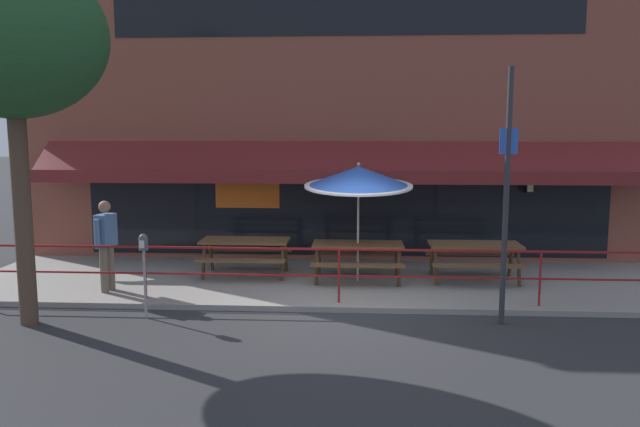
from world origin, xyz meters
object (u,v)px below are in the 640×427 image
object	(u,v)px
street_tree_curbside	(14,27)
pedestrian_walking	(106,241)
patio_umbrella_centre	(358,177)
parking_meter_near	(144,250)
picnic_table_right	(474,251)
street_sign_pole	(506,195)
picnic_table_left	(245,247)
picnic_table_centre	(358,251)

from	to	relation	value
street_tree_curbside	pedestrian_walking	bearing A→B (deg)	73.53
patio_umbrella_centre	parking_meter_near	size ratio (longest dim) A/B	1.68
picnic_table_right	street_sign_pole	world-z (taller)	street_sign_pole
picnic_table_right	street_tree_curbside	size ratio (longest dim) A/B	0.29
picnic_table_left	patio_umbrella_centre	world-z (taller)	patio_umbrella_centre
picnic_table_left	picnic_table_right	world-z (taller)	same
patio_umbrella_centre	street_sign_pole	world-z (taller)	street_sign_pole
picnic_table_right	pedestrian_walking	bearing A→B (deg)	-170.16
picnic_table_left	picnic_table_centre	distance (m)	2.34
patio_umbrella_centre	street_sign_pole	size ratio (longest dim) A/B	0.58
parking_meter_near	picnic_table_centre	bearing A→B (deg)	34.40
picnic_table_centre	picnic_table_left	bearing A→B (deg)	172.90
picnic_table_centre	street_sign_pole	xyz separation A→B (m)	(2.32, -2.38, 1.39)
picnic_table_left	street_tree_curbside	world-z (taller)	street_tree_curbside
picnic_table_left	parking_meter_near	bearing A→B (deg)	-113.85
picnic_table_left	patio_umbrella_centre	distance (m)	2.77
street_sign_pole	picnic_table_right	bearing A→B (deg)	89.91
picnic_table_centre	parking_meter_near	bearing A→B (deg)	-145.60
picnic_table_centre	street_tree_curbside	world-z (taller)	street_tree_curbside
patio_umbrella_centre	pedestrian_walking	distance (m)	4.95
street_tree_curbside	picnic_table_centre	bearing A→B (deg)	28.94
patio_umbrella_centre	street_tree_curbside	distance (m)	6.45
picnic_table_right	pedestrian_walking	world-z (taller)	pedestrian_walking
pedestrian_walking	street_tree_curbside	size ratio (longest dim) A/B	0.28
picnic_table_left	pedestrian_walking	world-z (taller)	pedestrian_walking
picnic_table_left	street_tree_curbside	bearing A→B (deg)	-132.32
pedestrian_walking	street_tree_curbside	xyz separation A→B (m)	(-0.53, -1.78, 3.59)
patio_umbrella_centre	pedestrian_walking	bearing A→B (deg)	-166.56
street_sign_pole	parking_meter_near	bearing A→B (deg)	-179.70
picnic_table_left	picnic_table_centre	world-z (taller)	same
picnic_table_left	patio_umbrella_centre	size ratio (longest dim) A/B	0.76
patio_umbrella_centre	pedestrian_walking	world-z (taller)	patio_umbrella_centre
picnic_table_left	picnic_table_centre	size ratio (longest dim) A/B	1.00
patio_umbrella_centre	parking_meter_near	world-z (taller)	patio_umbrella_centre
street_sign_pole	picnic_table_centre	bearing A→B (deg)	134.30
picnic_table_left	street_sign_pole	xyz separation A→B (m)	(4.64, -2.67, 1.39)
street_sign_pole	patio_umbrella_centre	bearing A→B (deg)	134.12
picnic_table_left	picnic_table_right	size ratio (longest dim) A/B	1.00
picnic_table_right	parking_meter_near	xyz separation A→B (m)	(-5.84, -2.52, 0.44)
patio_umbrella_centre	street_sign_pole	bearing A→B (deg)	-45.88
picnic_table_left	picnic_table_centre	xyz separation A→B (m)	(2.32, -0.29, 0.00)
picnic_table_left	parking_meter_near	xyz separation A→B (m)	(-1.19, -2.70, 0.44)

